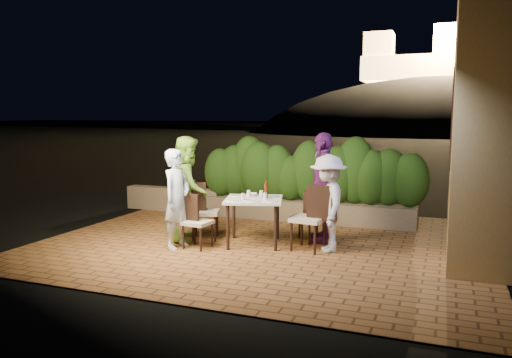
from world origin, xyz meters
The scene contains 32 objects.
ground centered at (0.00, 0.00, -0.02)m, with size 400.00×400.00×0.00m, color black.
terrace_floor centered at (0.00, 0.50, -0.07)m, with size 7.00×6.00×0.15m, color brown.
building_wall centered at (3.60, 2.00, 2.50)m, with size 1.60×5.00×5.00m, color olive.
window_pane centered at (2.82, 1.50, 2.00)m, with size 0.08×1.00×1.40m, color black.
window_frame centered at (2.81, 1.50, 2.00)m, with size 0.06×1.15×1.55m, color black.
planter centered at (0.20, 2.30, 0.20)m, with size 4.20×0.55×0.40m, color #7D6E4F.
hedge centered at (0.20, 2.30, 0.95)m, with size 4.00×0.70×1.10m, color #204412, non-canonical shape.
parapet centered at (-2.80, 2.30, 0.25)m, with size 2.20×0.30×0.50m, color #7D6E4F.
hill centered at (2.00, 60.00, -4.00)m, with size 52.00×40.00×22.00m, color black.
fortress centered at (2.00, 60.00, 10.50)m, with size 26.00×8.00×8.00m, color #FFCC7A, non-canonical shape.
dining_table centered at (-0.10, 0.22, 0.38)m, with size 0.89×0.89×0.75m, color white, non-canonical shape.
plate_nw centered at (-0.32, -0.08, 0.76)m, with size 0.24×0.24×0.01m, color white.
plate_sw centered at (-0.47, 0.35, 0.76)m, with size 0.21×0.21×0.01m, color white.
plate_ne centered at (0.24, 0.07, 0.76)m, with size 0.21×0.21×0.01m, color white.
plate_se centered at (0.09, 0.49, 0.76)m, with size 0.23×0.23×0.01m, color white.
plate_centre centered at (-0.11, 0.25, 0.76)m, with size 0.24×0.24×0.01m, color white.
plate_front centered at (0.00, -0.07, 0.76)m, with size 0.22×0.22×0.01m, color white.
glass_nw centered at (-0.21, 0.04, 0.80)m, with size 0.06×0.06×0.10m, color silver.
glass_sw centered at (-0.25, 0.37, 0.80)m, with size 0.06×0.06×0.10m, color silver.
glass_ne centered at (0.10, 0.20, 0.80)m, with size 0.06×0.06×0.10m, color silver.
glass_se centered at (-0.03, 0.39, 0.80)m, with size 0.06×0.06×0.11m, color silver.
beer_bottle centered at (0.07, 0.31, 0.90)m, with size 0.06×0.06×0.30m, color #51200D, non-canonical shape.
bowl centered at (-0.24, 0.47, 0.77)m, with size 0.17×0.17×0.04m, color white.
chair_left_front centered at (-0.84, -0.30, 0.42)m, with size 0.39×0.39×0.85m, color black, non-canonical shape.
chair_left_back centered at (-0.99, 0.26, 0.48)m, with size 0.44×0.44×0.96m, color black, non-canonical shape.
chair_right_front centered at (0.80, 0.21, 0.51)m, with size 0.47×0.47×1.02m, color black, non-canonical shape.
chair_right_back centered at (0.61, 0.69, 0.42)m, with size 0.39×0.39×0.85m, color black, non-canonical shape.
diner_blue centered at (-1.15, -0.39, 0.78)m, with size 0.57×0.37×1.55m, color silver.
diner_green centered at (-1.25, 0.17, 0.86)m, with size 0.84×0.65×1.73m, color #80C53D.
diner_white centered at (1.10, 0.24, 0.74)m, with size 0.96×0.55×1.48m, color silver.
diner_purple centered at (0.88, 0.80, 0.90)m, with size 1.05×0.44×1.80m, color #642267.
parapet_lamp centered at (-2.22, 2.30, 0.57)m, with size 0.10×0.10×0.14m, color orange.
Camera 1 is at (2.76, -7.08, 2.05)m, focal length 35.00 mm.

